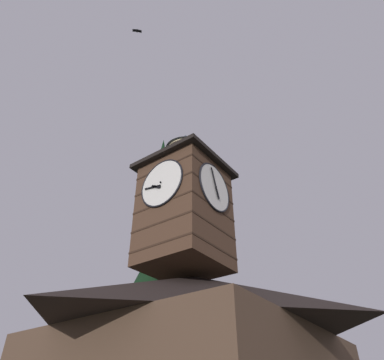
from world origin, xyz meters
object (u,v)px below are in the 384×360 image
Objects in this scene: clock_tower at (185,206)px; moon at (103,309)px; flying_bird_high at (137,31)px; pine_tree_behind at (154,303)px.

clock_tower reaches higher than moon.
clock_tower is 10.03m from flying_bird_high.
clock_tower is at bearing 56.36° from moon.
pine_tree_behind is 15.61m from flying_bird_high.
flying_bird_high is (24.33, 28.75, 5.45)m from moon.
clock_tower is 33.28m from moon.
flying_bird_high is at bearing 10.65° from clock_tower.
flying_bird_high is (5.95, 1.12, 8.00)m from clock_tower.
clock_tower is 6.29m from pine_tree_behind.
clock_tower is at bearing 59.11° from pine_tree_behind.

